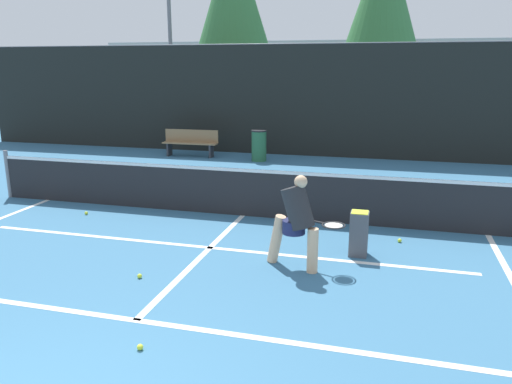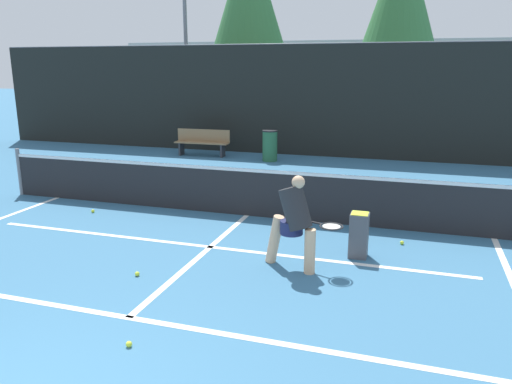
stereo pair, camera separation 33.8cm
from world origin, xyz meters
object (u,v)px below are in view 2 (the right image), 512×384
object	(u,v)px
ball_hopper	(359,234)
courtside_bench	(203,141)
trash_bin	(270,146)
parked_car	(275,125)
player_practicing	(294,220)

from	to	relation	value
ball_hopper	courtside_bench	distance (m)	9.58
courtside_bench	trash_bin	distance (m)	2.38
trash_bin	ball_hopper	bearing A→B (deg)	-64.09
trash_bin	parked_car	world-z (taller)	parked_car
ball_hopper	courtside_bench	xyz separation A→B (m)	(-5.92, 7.53, 0.10)
player_practicing	trash_bin	world-z (taller)	player_practicing
player_practicing	parked_car	world-z (taller)	parked_car
courtside_bench	parked_car	distance (m)	4.41
ball_hopper	parked_car	size ratio (longest dim) A/B	0.18
ball_hopper	courtside_bench	size ratio (longest dim) A/B	0.39
ball_hopper	trash_bin	world-z (taller)	trash_bin
ball_hopper	trash_bin	size ratio (longest dim) A/B	0.74
parked_car	ball_hopper	bearing A→B (deg)	-68.47
player_practicing	parked_car	size ratio (longest dim) A/B	0.36
player_practicing	trash_bin	bearing A→B (deg)	128.86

